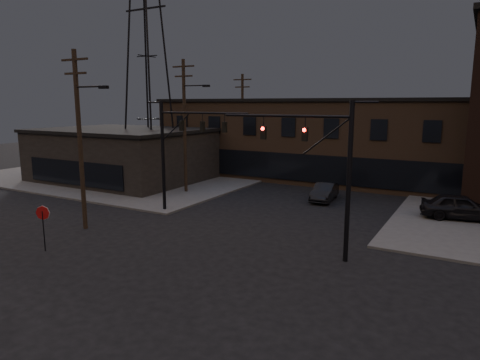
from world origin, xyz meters
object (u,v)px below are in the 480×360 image
Objects in this scene: traffic_signal_near at (327,163)px; traffic_signal_far at (177,144)px; car_crossing at (325,192)px; stop_sign at (43,218)px; parked_car_lot_a at (461,207)px.

traffic_signal_near is 1.00× the size of traffic_signal_far.
stop_sign is at bearing -120.82° from car_crossing.
parked_car_lot_a is 1.16× the size of car_crossing.
traffic_signal_far reaches higher than stop_sign.
car_crossing is (9.16, 19.13, -1.13)m from stop_sign.
parked_car_lot_a is at bearing -13.95° from car_crossing.
traffic_signal_far is (-12.07, 3.50, 0.08)m from traffic_signal_near.
traffic_signal_near is 12.57m from traffic_signal_far.
traffic_signal_far is 12.81m from car_crossing.
traffic_signal_far is at bearing 102.64° from parked_car_lot_a.
traffic_signal_near is at bearing 142.11° from parked_car_lot_a.
traffic_signal_near is 1.60× the size of parked_car_lot_a.
traffic_signal_far is 1.85× the size of car_crossing.
stop_sign is (-1.28, -9.99, -3.17)m from traffic_signal_far.
traffic_signal_near reaches higher than stop_sign.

